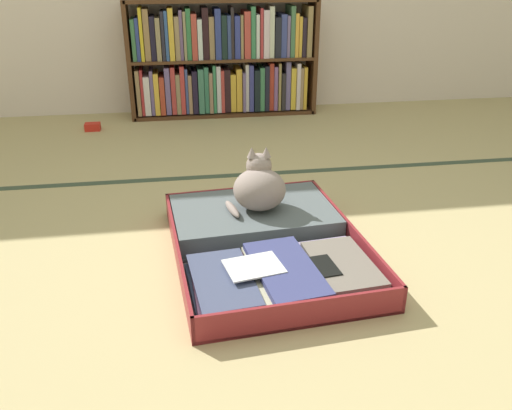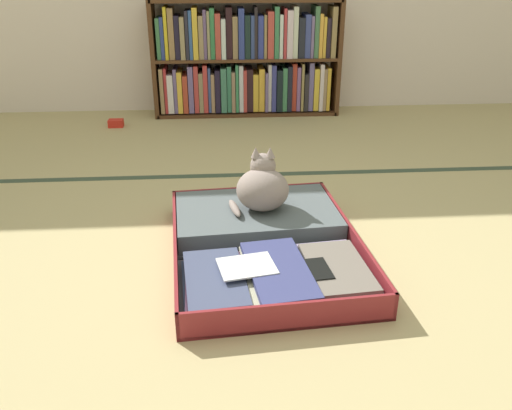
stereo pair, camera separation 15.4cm
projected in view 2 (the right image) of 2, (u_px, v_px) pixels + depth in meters
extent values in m
plane|color=tan|center=(291.00, 276.00, 1.94)|extent=(10.00, 10.00, 0.00)
cube|color=#374634|center=(267.00, 174.00, 2.85)|extent=(4.80, 0.05, 0.00)
cube|color=#4F2F1A|center=(155.00, 59.00, 3.76)|extent=(0.03, 0.25, 0.81)
cube|color=#4F2F1A|center=(336.00, 57.00, 3.84)|extent=(0.03, 0.25, 0.81)
cube|color=#4F2F1A|center=(246.00, 0.00, 3.64)|extent=(1.31, 0.25, 0.02)
cube|color=#4F2F1A|center=(247.00, 112.00, 3.97)|extent=(1.31, 0.25, 0.02)
cube|color=#4F2F1A|center=(247.00, 58.00, 3.80)|extent=(1.28, 0.25, 0.02)
cube|color=#9A7951|center=(163.00, 89.00, 3.85)|extent=(0.03, 0.21, 0.32)
cube|color=#B02B2F|center=(167.00, 89.00, 3.85)|extent=(0.02, 0.21, 0.32)
cube|color=silver|center=(171.00, 92.00, 3.86)|extent=(0.04, 0.21, 0.27)
cube|color=slate|center=(176.00, 89.00, 3.86)|extent=(0.02, 0.21, 0.31)
cube|color=gold|center=(181.00, 90.00, 3.86)|extent=(0.03, 0.21, 0.29)
cube|color=#B43E28|center=(186.00, 92.00, 3.87)|extent=(0.03, 0.21, 0.27)
cube|color=slate|center=(191.00, 88.00, 3.86)|extent=(0.04, 0.21, 0.33)
cube|color=#B63837|center=(197.00, 87.00, 3.87)|extent=(0.03, 0.21, 0.33)
cube|color=#8C7957|center=(201.00, 91.00, 3.88)|extent=(0.03, 0.21, 0.28)
cube|color=#BF3837|center=(206.00, 87.00, 3.87)|extent=(0.03, 0.21, 0.34)
cube|color=#3F5296|center=(210.00, 88.00, 3.88)|extent=(0.02, 0.21, 0.32)
cube|color=#9A7558|center=(213.00, 91.00, 3.89)|extent=(0.03, 0.21, 0.27)
cube|color=black|center=(218.00, 89.00, 3.88)|extent=(0.04, 0.21, 0.30)
cube|color=#3D755E|center=(224.00, 88.00, 3.88)|extent=(0.04, 0.21, 0.32)
cube|color=#35765B|center=(229.00, 87.00, 3.88)|extent=(0.03, 0.21, 0.33)
cube|color=#93725B|center=(233.00, 90.00, 3.89)|extent=(0.03, 0.21, 0.29)
cube|color=#388356|center=(237.00, 86.00, 3.88)|extent=(0.02, 0.21, 0.34)
cube|color=silver|center=(241.00, 87.00, 3.89)|extent=(0.03, 0.21, 0.33)
cube|color=#B63A36|center=(245.00, 89.00, 3.89)|extent=(0.02, 0.21, 0.30)
cube|color=black|center=(249.00, 88.00, 3.90)|extent=(0.04, 0.21, 0.30)
cube|color=gold|center=(255.00, 90.00, 3.92)|extent=(0.04, 0.21, 0.27)
cube|color=gold|center=(261.00, 88.00, 3.91)|extent=(0.04, 0.21, 0.31)
cube|color=slate|center=(266.00, 90.00, 3.90)|extent=(0.02, 0.21, 0.28)
cube|color=silver|center=(269.00, 86.00, 3.91)|extent=(0.02, 0.21, 0.34)
cube|color=#393C86|center=(273.00, 86.00, 3.90)|extent=(0.03, 0.21, 0.33)
cube|color=black|center=(278.00, 89.00, 3.91)|extent=(0.04, 0.21, 0.30)
cube|color=#407E55|center=(283.00, 87.00, 3.91)|extent=(0.03, 0.21, 0.31)
cube|color=black|center=(288.00, 87.00, 3.91)|extent=(0.03, 0.21, 0.32)
cube|color=#B23526|center=(293.00, 85.00, 3.92)|extent=(0.03, 0.21, 0.34)
cube|color=#7E558F|center=(297.00, 87.00, 3.92)|extent=(0.03, 0.21, 0.32)
cube|color=olive|center=(301.00, 85.00, 3.91)|extent=(0.02, 0.21, 0.34)
cube|color=#2A2628|center=(304.00, 90.00, 3.93)|extent=(0.03, 0.21, 0.27)
cube|color=slate|center=(309.00, 84.00, 3.92)|extent=(0.03, 0.21, 0.35)
cube|color=gold|center=(314.00, 87.00, 3.93)|extent=(0.04, 0.21, 0.30)
cube|color=silver|center=(319.00, 85.00, 3.92)|extent=(0.03, 0.21, 0.34)
cube|color=#9A7B58|center=(323.00, 87.00, 3.93)|extent=(0.02, 0.21, 0.30)
cube|color=gold|center=(326.00, 87.00, 3.93)|extent=(0.02, 0.21, 0.31)
cube|color=#468451|center=(159.00, 38.00, 3.71)|extent=(0.03, 0.21, 0.28)
cube|color=navy|center=(163.00, 37.00, 3.70)|extent=(0.02, 0.21, 0.28)
cube|color=gold|center=(167.00, 32.00, 3.69)|extent=(0.02, 0.21, 0.35)
cube|color=#98754A|center=(172.00, 33.00, 3.70)|extent=(0.04, 0.21, 0.34)
cube|color=black|center=(178.00, 36.00, 3.71)|extent=(0.03, 0.21, 0.29)
cube|color=#96835D|center=(183.00, 37.00, 3.70)|extent=(0.03, 0.21, 0.28)
cube|color=#252330|center=(187.00, 34.00, 3.70)|extent=(0.02, 0.21, 0.32)
cube|color=#315390|center=(191.00, 34.00, 3.70)|extent=(0.02, 0.21, 0.33)
cube|color=gold|center=(195.00, 33.00, 3.69)|extent=(0.04, 0.21, 0.34)
cube|color=#997F59|center=(201.00, 36.00, 3.72)|extent=(0.03, 0.21, 0.29)
cube|color=slate|center=(205.00, 33.00, 3.72)|extent=(0.02, 0.21, 0.33)
cube|color=#8E865F|center=(209.00, 34.00, 3.71)|extent=(0.02, 0.21, 0.32)
cube|color=#38844E|center=(212.00, 33.00, 3.72)|extent=(0.03, 0.21, 0.34)
cube|color=#B64237|center=(218.00, 35.00, 3.72)|extent=(0.04, 0.21, 0.30)
cube|color=silver|center=(223.00, 38.00, 3.73)|extent=(0.03, 0.21, 0.27)
cube|color=black|center=(229.00, 32.00, 3.72)|extent=(0.04, 0.21, 0.34)
cube|color=#977A51|center=(235.00, 36.00, 3.74)|extent=(0.04, 0.21, 0.28)
cube|color=navy|center=(241.00, 33.00, 3.72)|extent=(0.04, 0.21, 0.34)
cube|color=black|center=(247.00, 36.00, 3.73)|extent=(0.04, 0.21, 0.29)
cube|color=#36467F|center=(251.00, 36.00, 3.74)|extent=(0.03, 0.21, 0.29)
cube|color=black|center=(255.00, 32.00, 3.73)|extent=(0.02, 0.21, 0.34)
cube|color=#343D8E|center=(260.00, 36.00, 3.75)|extent=(0.04, 0.21, 0.29)
cube|color=#9C8556|center=(264.00, 35.00, 3.75)|extent=(0.02, 0.21, 0.29)
cube|color=#C0433A|center=(270.00, 34.00, 3.74)|extent=(0.04, 0.21, 0.32)
cube|color=#3C7F53|center=(275.00, 31.00, 3.73)|extent=(0.03, 0.21, 0.35)
cube|color=silver|center=(280.00, 35.00, 3.75)|extent=(0.02, 0.21, 0.29)
cube|color=#B7343B|center=(284.00, 32.00, 3.74)|extent=(0.02, 0.21, 0.33)
cube|color=silver|center=(288.00, 33.00, 3.74)|extent=(0.04, 0.21, 0.32)
cube|color=silver|center=(294.00, 31.00, 3.75)|extent=(0.03, 0.21, 0.35)
cube|color=#1F212A|center=(300.00, 37.00, 3.77)|extent=(0.04, 0.21, 0.27)
cube|color=#3B468A|center=(306.00, 35.00, 3.77)|extent=(0.04, 0.21, 0.29)
cube|color=slate|center=(310.00, 36.00, 3.77)|extent=(0.02, 0.21, 0.28)
cube|color=#47754F|center=(315.00, 31.00, 3.76)|extent=(0.03, 0.21, 0.35)
cube|color=gold|center=(319.00, 35.00, 3.77)|extent=(0.02, 0.21, 0.30)
cube|color=gold|center=(322.00, 36.00, 3.78)|extent=(0.02, 0.21, 0.28)
cube|color=#261D29|center=(326.00, 37.00, 3.78)|extent=(0.03, 0.21, 0.27)
cube|color=#977C4D|center=(332.00, 31.00, 3.76)|extent=(0.03, 0.21, 0.34)
cube|color=maroon|center=(276.00, 288.00, 1.86)|extent=(0.73, 0.52, 0.01)
cube|color=maroon|center=(289.00, 317.00, 1.64)|extent=(0.70, 0.07, 0.10)
cube|color=maroon|center=(177.00, 286.00, 1.79)|extent=(0.05, 0.46, 0.10)
cube|color=maroon|center=(371.00, 270.00, 1.89)|extent=(0.05, 0.46, 0.10)
cube|color=#4E4E53|center=(276.00, 286.00, 1.85)|extent=(0.71, 0.49, 0.01)
cube|color=maroon|center=(256.00, 228.00, 2.27)|extent=(0.73, 0.52, 0.01)
cube|color=maroon|center=(249.00, 197.00, 2.46)|extent=(0.70, 0.07, 0.10)
cube|color=maroon|center=(175.00, 224.00, 2.21)|extent=(0.05, 0.46, 0.10)
cube|color=maroon|center=(334.00, 213.00, 2.30)|extent=(0.05, 0.46, 0.10)
cube|color=#4E4E53|center=(256.00, 226.00, 2.27)|extent=(0.71, 0.49, 0.01)
cylinder|color=black|center=(265.00, 252.00, 2.06)|extent=(0.68, 0.07, 0.02)
cube|color=#3A4E70|center=(212.00, 288.00, 1.81)|extent=(0.23, 0.37, 0.02)
cube|color=#9A6B97|center=(215.00, 283.00, 1.80)|extent=(0.22, 0.39, 0.02)
cube|color=#3F4765|center=(215.00, 278.00, 1.80)|extent=(0.24, 0.39, 0.01)
cube|color=#9A7B99|center=(277.00, 283.00, 1.85)|extent=(0.24, 0.37, 0.01)
cube|color=#26302C|center=(274.00, 279.00, 1.84)|extent=(0.22, 0.34, 0.02)
cube|color=tan|center=(274.00, 275.00, 1.83)|extent=(0.23, 0.42, 0.01)
cube|color=navy|center=(279.00, 270.00, 1.83)|extent=(0.25, 0.42, 0.02)
cube|color=#3B457C|center=(337.00, 278.00, 1.87)|extent=(0.22, 0.35, 0.02)
cube|color=#8B7EA1|center=(338.00, 271.00, 1.87)|extent=(0.24, 0.42, 0.02)
cube|color=#70665C|center=(338.00, 268.00, 1.85)|extent=(0.23, 0.36, 0.02)
cube|color=white|center=(247.00, 266.00, 1.83)|extent=(0.22, 0.18, 0.01)
cube|color=black|center=(302.00, 271.00, 1.81)|extent=(0.21, 0.16, 0.01)
cube|color=#535C5E|center=(256.00, 217.00, 2.25)|extent=(0.70, 0.48, 0.09)
cylinder|color=black|center=(208.00, 201.00, 2.42)|extent=(0.02, 0.02, 0.09)
cylinder|color=black|center=(290.00, 196.00, 2.47)|extent=(0.02, 0.02, 0.09)
cube|color=#2D8C39|center=(306.00, 313.00, 1.65)|extent=(0.03, 0.00, 0.02)
cube|color=white|center=(356.00, 312.00, 1.68)|extent=(0.03, 0.00, 0.02)
ellipsoid|color=gray|center=(263.00, 190.00, 2.19)|extent=(0.24, 0.23, 0.17)
ellipsoid|color=gray|center=(263.00, 193.00, 2.26)|extent=(0.16, 0.09, 0.10)
sphere|color=gray|center=(263.00, 166.00, 2.19)|extent=(0.11, 0.11, 0.11)
cone|color=gray|center=(270.00, 152.00, 2.16)|extent=(0.04, 0.04, 0.04)
cone|color=gray|center=(256.00, 152.00, 2.16)|extent=(0.04, 0.04, 0.04)
sphere|color=gold|center=(268.00, 161.00, 2.23)|extent=(0.02, 0.02, 0.02)
sphere|color=gold|center=(259.00, 161.00, 2.23)|extent=(0.02, 0.02, 0.02)
ellipsoid|color=gray|center=(235.00, 208.00, 2.19)|extent=(0.06, 0.16, 0.03)
cube|color=red|center=(116.00, 123.00, 3.64)|extent=(0.10, 0.07, 0.05)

